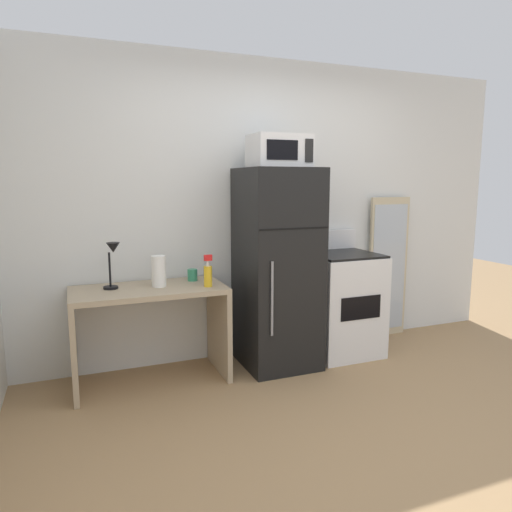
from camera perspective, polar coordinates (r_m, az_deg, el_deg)
The scene contains 11 objects.
ground_plane at distance 3.15m, azimuth 13.78°, elevation -20.75°, with size 12.00×12.00×0.00m, color #9E7A51.
wall_back_white at distance 4.23m, azimuth 0.96°, elevation 5.67°, with size 5.00×0.10×2.60m, color silver.
desk at distance 3.72m, azimuth -12.87°, elevation -7.19°, with size 1.15×0.58×0.75m.
desk_lamp at distance 3.65m, azimuth -17.13°, elevation -0.18°, with size 0.14×0.12×0.35m.
paper_towel_roll at distance 3.66m, azimuth -11.79°, elevation -1.83°, with size 0.11×0.11×0.24m, color white.
coffee_mug at distance 3.85m, azimuth -7.76°, elevation -2.31°, with size 0.08×0.08×0.10m, color #338C66.
spray_bottle at distance 3.61m, azimuth -5.89°, elevation -2.20°, with size 0.06×0.06×0.25m.
refrigerator at distance 3.92m, azimuth 2.60°, elevation -1.53°, with size 0.60×0.66×1.66m.
microwave at distance 3.84m, azimuth 2.84°, elevation 12.64°, with size 0.46×0.35×0.26m.
oven_range at distance 4.32m, azimuth 10.38°, elevation -5.62°, with size 0.61×0.61×1.10m.
leaning_mirror at distance 4.87m, azimuth 15.80°, elevation -1.35°, with size 0.44×0.03×1.40m.
Camera 1 is at (-1.63, -2.20, 1.55)m, focal length 32.77 mm.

